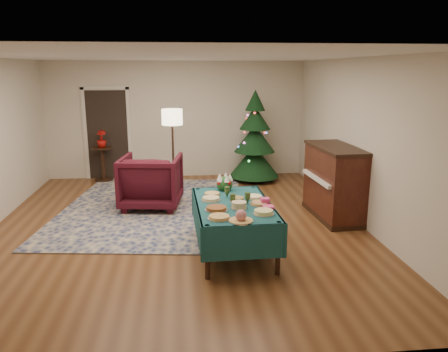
{
  "coord_description": "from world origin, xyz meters",
  "views": [
    {
      "loc": [
        0.03,
        -6.81,
        2.51
      ],
      "look_at": [
        0.73,
        -0.23,
        0.89
      ],
      "focal_mm": 35.0,
      "sensor_mm": 36.0,
      "label": 1
    }
  ],
  "objects": [
    {
      "name": "goblet_1",
      "position": [
        0.96,
        -1.12,
        0.79
      ],
      "size": [
        0.07,
        0.07,
        0.16
      ],
      "color": "#2D471E",
      "rests_on": "buffet_table"
    },
    {
      "name": "napkin_stack",
      "position": [
        1.2,
        -1.35,
        0.72
      ],
      "size": [
        0.14,
        0.14,
        0.04
      ],
      "primitive_type": "cube",
      "rotation": [
        0.0,
        0.0,
        0.02
      ],
      "color": "#ED4279",
      "rests_on": "buffet_table"
    },
    {
      "name": "platter_4",
      "position": [
        0.81,
        -1.31,
        0.75
      ],
      "size": [
        0.23,
        0.23,
        0.1
      ],
      "color": "silver",
      "rests_on": "buffet_table"
    },
    {
      "name": "potted_plant",
      "position": [
        -1.7,
        3.2,
        0.89
      ],
      "size": [
        0.22,
        0.39,
        0.22
      ],
      "primitive_type": "imported",
      "color": "#A00F0B",
      "rests_on": "side_table"
    },
    {
      "name": "gift_box",
      "position": [
        1.19,
        -1.17,
        0.75
      ],
      "size": [
        0.11,
        0.11,
        0.09
      ],
      "primitive_type": "cube",
      "rotation": [
        0.0,
        0.0,
        0.02
      ],
      "color": "#D73B81",
      "rests_on": "buffet_table"
    },
    {
      "name": "platter_6",
      "position": [
        0.47,
        -0.9,
        0.72
      ],
      "size": [
        0.28,
        0.28,
        0.05
      ],
      "color": "silver",
      "rests_on": "buffet_table"
    },
    {
      "name": "platter_8",
      "position": [
        1.1,
        -0.85,
        0.72
      ],
      "size": [
        0.26,
        0.26,
        0.04
      ],
      "color": "silver",
      "rests_on": "buffet_table"
    },
    {
      "name": "centerpiece",
      "position": [
        0.72,
        -0.38,
        0.82
      ],
      "size": [
        0.25,
        0.25,
        0.29
      ],
      "color": "#1E4C1E",
      "rests_on": "buffet_table"
    },
    {
      "name": "floor_lamp",
      "position": [
        -0.08,
        2.07,
        1.47
      ],
      "size": [
        0.42,
        0.42,
        1.73
      ],
      "color": "#A57F3F",
      "rests_on": "ground"
    },
    {
      "name": "doorway",
      "position": [
        -1.6,
        3.48,
        1.1
      ],
      "size": [
        1.08,
        0.04,
        2.16
      ],
      "color": "black",
      "rests_on": "ground"
    },
    {
      "name": "platter_7",
      "position": [
        0.83,
        -1.01,
        0.73
      ],
      "size": [
        0.22,
        0.22,
        0.07
      ],
      "color": "silver",
      "rests_on": "buffet_table"
    },
    {
      "name": "platter_9",
      "position": [
        0.51,
        -0.64,
        0.72
      ],
      "size": [
        0.25,
        0.25,
        0.04
      ],
      "color": "silver",
      "rests_on": "buffet_table"
    },
    {
      "name": "side_table",
      "position": [
        -1.7,
        3.2,
        0.38
      ],
      "size": [
        0.44,
        0.44,
        0.79
      ],
      "color": "black",
      "rests_on": "ground"
    },
    {
      "name": "armchair",
      "position": [
        -0.49,
        1.08,
        0.54
      ],
      "size": [
        1.18,
        1.13,
        1.09
      ],
      "primitive_type": "imported",
      "rotation": [
        0.0,
        0.0,
        3.0
      ],
      "color": "#3F0D18",
      "rests_on": "ground"
    },
    {
      "name": "platter_5",
      "position": [
        1.12,
        -1.17,
        0.72
      ],
      "size": [
        0.27,
        0.27,
        0.04
      ],
      "color": "silver",
      "rests_on": "buffet_table"
    },
    {
      "name": "christmas_tree",
      "position": [
        1.76,
        2.9,
        0.93
      ],
      "size": [
        1.21,
        1.21,
        2.07
      ],
      "color": "black",
      "rests_on": "ground"
    },
    {
      "name": "platter_1",
      "position": [
        0.77,
        -1.82,
        0.76
      ],
      "size": [
        0.3,
        0.3,
        0.15
      ],
      "color": "silver",
      "rests_on": "buffet_table"
    },
    {
      "name": "platter_3",
      "position": [
        0.51,
        -1.35,
        0.72
      ],
      "size": [
        0.31,
        0.31,
        0.05
      ],
      "color": "silver",
      "rests_on": "buffet_table"
    },
    {
      "name": "buffet_table",
      "position": [
        0.77,
        -1.08,
        0.56
      ],
      "size": [
        1.1,
        1.83,
        0.7
      ],
      "color": "black",
      "rests_on": "ground"
    },
    {
      "name": "goblet_0",
      "position": [
        0.71,
        -0.79,
        0.79
      ],
      "size": [
        0.07,
        0.07,
        0.16
      ],
      "color": "#2D471E",
      "rests_on": "buffet_table"
    },
    {
      "name": "rug",
      "position": [
        -0.47,
        1.02,
        0.01
      ],
      "size": [
        3.71,
        4.58,
        0.02
      ],
      "primitive_type": "cube",
      "rotation": [
        0.0,
        0.0,
        -0.13
      ],
      "color": "navy",
      "rests_on": "ground"
    },
    {
      "name": "room_shell",
      "position": [
        0.0,
        0.0,
        1.35
      ],
      "size": [
        7.0,
        7.0,
        7.0
      ],
      "color": "#593319",
      "rests_on": "ground"
    },
    {
      "name": "goblet_2",
      "position": [
        0.75,
        -1.17,
        0.79
      ],
      "size": [
        0.07,
        0.07,
        0.16
      ],
      "color": "#2D471E",
      "rests_on": "buffet_table"
    },
    {
      "name": "platter_2",
      "position": [
        1.1,
        -1.58,
        0.73
      ],
      "size": [
        0.28,
        0.28,
        0.06
      ],
      "color": "silver",
      "rests_on": "buffet_table"
    },
    {
      "name": "platter_0",
      "position": [
        0.51,
        -1.69,
        0.72
      ],
      "size": [
        0.3,
        0.3,
        0.04
      ],
      "color": "silver",
      "rests_on": "buffet_table"
    },
    {
      "name": "piano",
      "position": [
        2.68,
        0.2,
        0.61
      ],
      "size": [
        0.75,
        1.48,
        1.25
      ],
      "color": "black",
      "rests_on": "ground"
    }
  ]
}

